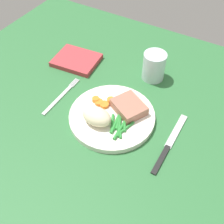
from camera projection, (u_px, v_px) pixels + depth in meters
dining_table at (125, 117)px, 77.57cm from camera, size 120.00×90.00×2.00cm
dinner_plate at (112, 116)px, 75.34cm from camera, size 23.06×23.06×1.60cm
meat_portion at (129, 107)px, 74.84cm from camera, size 10.73×10.11×2.54cm
mashed_potatoes at (97, 117)px, 71.46cm from camera, size 7.90×5.39×4.25cm
carrot_slices at (105, 102)px, 77.17cm from camera, size 6.95×4.68×1.20cm
green_beans at (119, 123)px, 72.23cm from camera, size 6.49×10.57×0.86cm
fork at (61, 96)px, 81.27cm from camera, size 1.44×16.60×0.40cm
knife at (169, 144)px, 70.05cm from camera, size 1.70×20.50×0.64cm
water_glass at (155, 68)px, 84.22cm from camera, size 6.82×6.82×8.64cm
napkin at (76, 60)px, 91.47cm from camera, size 14.94×12.72×1.59cm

